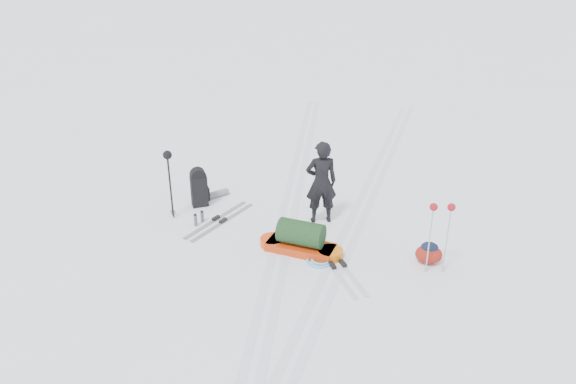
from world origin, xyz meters
name	(u,v)px	position (x,y,z in m)	size (l,w,h in m)	color
ground	(281,245)	(0.00, 0.00, 0.00)	(200.00, 200.00, 0.00)	white
ski_tracks	(321,224)	(0.61, 0.88, 0.00)	(3.38, 17.97, 0.01)	silver
skier	(321,182)	(0.58, 1.03, 0.83)	(0.60, 0.40, 1.65)	black
pulk_sled	(301,240)	(0.38, -0.16, 0.23)	(1.60, 0.74, 0.59)	red
expedition_rucksack	(201,187)	(-1.91, 1.32, 0.38)	(0.66, 0.85, 0.83)	black
ski_poles_black	(168,163)	(-2.31, 0.68, 1.15)	(0.17, 0.18, 1.41)	black
ski_poles_silver	(441,215)	(2.68, -0.41, 1.07)	(0.41, 0.17, 1.28)	#AFB0B6
touring_skis_grey	(220,220)	(-1.35, 0.67, 0.01)	(0.97, 1.78, 0.07)	#94989D
touring_skis_white	(338,266)	(1.08, -0.54, 0.02)	(1.17, 1.82, 0.07)	silver
rope_coil	(320,260)	(0.76, -0.44, 0.03)	(0.52, 0.52, 0.05)	#5EB2E5
small_daypack	(429,253)	(2.59, -0.14, 0.19)	(0.48, 0.37, 0.39)	maroon
thermos_pair	(199,218)	(-1.71, 0.49, 0.12)	(0.16, 0.26, 0.26)	slate
stuff_sack	(291,232)	(0.13, 0.32, 0.10)	(0.40, 0.36, 0.20)	black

